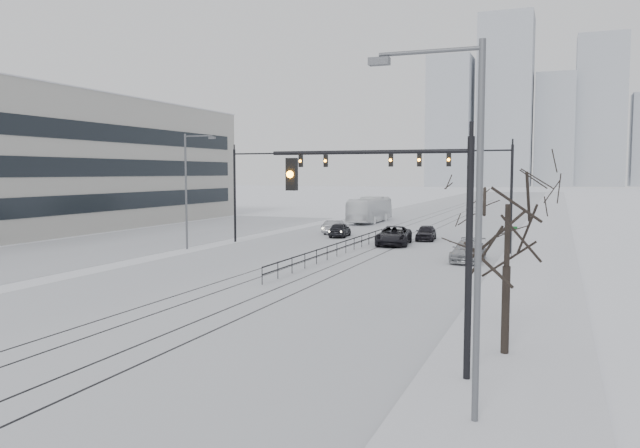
{
  "coord_description": "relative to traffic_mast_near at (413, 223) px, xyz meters",
  "views": [
    {
      "loc": [
        14.71,
        -11.64,
        6.0
      ],
      "look_at": [
        2.55,
        20.01,
        3.2
      ],
      "focal_mm": 35.0,
      "sensor_mm": 36.0,
      "label": 1
    }
  ],
  "objects": [
    {
      "name": "road",
      "position": [
        -10.79,
        54.0,
        -4.55
      ],
      "size": [
        22.0,
        260.0,
        0.02
      ],
      "primitive_type": "cube",
      "color": "silver",
      "rests_on": "ground"
    },
    {
      "name": "sidewalk_east",
      "position": [
        2.71,
        54.0,
        -4.48
      ],
      "size": [
        5.0,
        260.0,
        0.16
      ],
      "primitive_type": "cube",
      "color": "silver",
      "rests_on": "ground"
    },
    {
      "name": "curb",
      "position": [
        0.26,
        54.0,
        -4.5
      ],
      "size": [
        0.1,
        260.0,
        0.12
      ],
      "primitive_type": "cube",
      "color": "gray",
      "rests_on": "ground"
    },
    {
      "name": "parking_strip",
      "position": [
        -30.79,
        29.0,
        -4.55
      ],
      "size": [
        14.0,
        60.0,
        0.03
      ],
      "primitive_type": "cube",
      "color": "silver",
      "rests_on": "ground"
    },
    {
      "name": "tram_rails",
      "position": [
        -10.79,
        34.0,
        -4.54
      ],
      "size": [
        5.3,
        180.0,
        0.01
      ],
      "color": "black",
      "rests_on": "ground"
    },
    {
      "name": "skyline",
      "position": [
        -5.77,
        267.63,
        26.08
      ],
      "size": [
        96.0,
        48.0,
        72.0
      ],
      "color": "#A6ACB6",
      "rests_on": "ground"
    },
    {
      "name": "traffic_mast_near",
      "position": [
        0.0,
        0.0,
        0.0
      ],
      "size": [
        6.1,
        0.37,
        7.0
      ],
      "color": "black",
      "rests_on": "ground"
    },
    {
      "name": "traffic_mast_ne",
      "position": [
        -2.64,
        29.0,
        1.2
      ],
      "size": [
        9.6,
        0.37,
        8.0
      ],
      "color": "black",
      "rests_on": "ground"
    },
    {
      "name": "traffic_mast_nw",
      "position": [
        -19.31,
        30.0,
        1.01
      ],
      "size": [
        9.1,
        0.37,
        8.0
      ],
      "color": "black",
      "rests_on": "ground"
    },
    {
      "name": "street_light_east",
      "position": [
        1.91,
        -3.0,
        0.65
      ],
      "size": [
        2.73,
        0.25,
        9.0
      ],
      "color": "#595B60",
      "rests_on": "ground"
    },
    {
      "name": "street_light_west",
      "position": [
        -22.99,
        24.0,
        0.65
      ],
      "size": [
        2.73,
        0.25,
        9.0
      ],
      "color": "#595B60",
      "rests_on": "ground"
    },
    {
      "name": "bare_tree",
      "position": [
        2.41,
        3.0,
        -0.07
      ],
      "size": [
        4.4,
        4.4,
        6.1
      ],
      "color": "black",
      "rests_on": "ground"
    },
    {
      "name": "median_fence",
      "position": [
        -10.79,
        24.0,
        -4.04
      ],
      "size": [
        0.06,
        24.0,
        1.0
      ],
      "color": "black",
      "rests_on": "ground"
    },
    {
      "name": "street_sign",
      "position": [
        1.01,
        26.0,
        -2.96
      ],
      "size": [
        0.7,
        0.06,
        2.4
      ],
      "color": "#595B60",
      "rests_on": "ground"
    },
    {
      "name": "sedan_sb_inner",
      "position": [
        -15.1,
        37.01,
        -3.89
      ],
      "size": [
        2.11,
        4.15,
        1.35
      ],
      "primitive_type": "imported",
      "rotation": [
        0.0,
        0.0,
        3.28
      ],
      "color": "black",
      "rests_on": "ground"
    },
    {
      "name": "sedan_sb_outer",
      "position": [
        -16.52,
        39.73,
        -3.89
      ],
      "size": [
        1.43,
        4.07,
        1.34
      ],
      "primitive_type": "imported",
      "rotation": [
        0.0,
        0.0,
        3.14
      ],
      "color": "#97989D",
      "rests_on": "ground"
    },
    {
      "name": "sedan_nb_front",
      "position": [
        -8.79,
        32.45,
        -3.79
      ],
      "size": [
        3.23,
        5.85,
        1.55
      ],
      "primitive_type": "imported",
      "rotation": [
        0.0,
        0.0,
        0.12
      ],
      "color": "black",
      "rests_on": "ground"
    },
    {
      "name": "sedan_nb_right",
      "position": [
        -1.7,
        24.96,
        -3.85
      ],
      "size": [
        2.06,
        4.95,
        1.43
      ],
      "primitive_type": "imported",
      "rotation": [
        0.0,
        0.0,
        -0.01
      ],
      "color": "#9C9FA3",
      "rests_on": "ground"
    },
    {
      "name": "sedan_nb_far",
      "position": [
        -7.01,
        37.01,
        -3.88
      ],
      "size": [
        1.97,
        4.12,
        1.36
      ],
      "primitive_type": "imported",
      "rotation": [
        0.0,
        0.0,
        0.09
      ],
      "color": "black",
      "rests_on": "ground"
    },
    {
      "name": "box_truck",
      "position": [
        -17.25,
        54.13,
        -3.04
      ],
      "size": [
        2.59,
        10.93,
        3.04
      ],
      "primitive_type": "imported",
      "rotation": [
        0.0,
        0.0,
        3.14
      ],
      "color": "white",
      "rests_on": "ground"
    }
  ]
}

